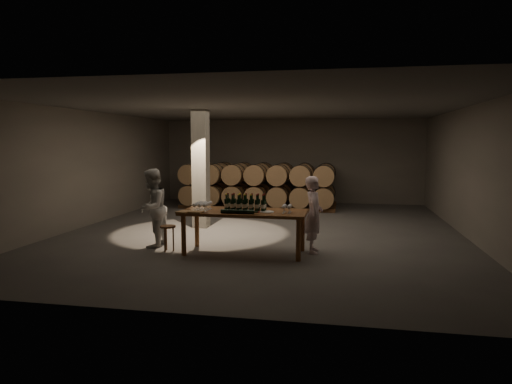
% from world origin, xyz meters
% --- Properties ---
extents(room, '(12.00, 12.00, 12.00)m').
position_xyz_m(room, '(-1.80, 0.20, 1.60)').
color(room, '#4D4B49').
rests_on(room, ground).
extents(tasting_table, '(2.60, 1.10, 0.90)m').
position_xyz_m(tasting_table, '(0.00, -2.50, 0.80)').
color(tasting_table, brown).
rests_on(tasting_table, ground).
extents(barrel_stack_back, '(5.48, 0.95, 1.57)m').
position_xyz_m(barrel_stack_back, '(-0.96, 5.20, 0.83)').
color(barrel_stack_back, brown).
rests_on(barrel_stack_back, ground).
extents(barrel_stack_front, '(5.48, 0.95, 1.57)m').
position_xyz_m(barrel_stack_front, '(-0.96, 3.80, 0.83)').
color(barrel_stack_front, brown).
rests_on(barrel_stack_front, ground).
extents(bottle_cluster, '(0.87, 0.24, 0.36)m').
position_xyz_m(bottle_cluster, '(0.02, -2.47, 1.03)').
color(bottle_cluster, black).
rests_on(bottle_cluster, tasting_table).
extents(lying_bottles, '(0.78, 0.08, 0.08)m').
position_xyz_m(lying_bottles, '(-0.04, -2.90, 0.94)').
color(lying_bottles, black).
rests_on(lying_bottles, tasting_table).
extents(glass_cluster_left, '(0.30, 0.52, 0.17)m').
position_xyz_m(glass_cluster_left, '(-0.89, -2.53, 1.02)').
color(glass_cluster_left, silver).
rests_on(glass_cluster_left, tasting_table).
extents(glass_cluster_right, '(0.19, 0.30, 0.16)m').
position_xyz_m(glass_cluster_right, '(0.90, -2.56, 1.02)').
color(glass_cluster_right, silver).
rests_on(glass_cluster_right, tasting_table).
extents(plate, '(0.29, 0.29, 0.02)m').
position_xyz_m(plate, '(0.50, -2.59, 0.91)').
color(plate, white).
rests_on(plate, tasting_table).
extents(notebook_near, '(0.30, 0.25, 0.03)m').
position_xyz_m(notebook_near, '(-0.90, -2.95, 0.92)').
color(notebook_near, olive).
rests_on(notebook_near, tasting_table).
extents(notebook_corner, '(0.28, 0.33, 0.03)m').
position_xyz_m(notebook_corner, '(-1.17, -2.93, 0.91)').
color(notebook_corner, olive).
rests_on(notebook_corner, tasting_table).
extents(pen, '(0.15, 0.05, 0.01)m').
position_xyz_m(pen, '(-0.72, -2.95, 0.91)').
color(pen, black).
rests_on(pen, tasting_table).
extents(stool, '(0.33, 0.33, 0.55)m').
position_xyz_m(stool, '(-1.64, -2.63, 0.45)').
color(stool, brown).
rests_on(stool, ground).
extents(person_man, '(0.44, 0.62, 1.62)m').
position_xyz_m(person_man, '(1.42, -2.16, 0.81)').
color(person_man, silver).
rests_on(person_man, ground).
extents(person_woman, '(0.66, 0.85, 1.74)m').
position_xyz_m(person_woman, '(-2.15, -2.27, 0.87)').
color(person_woman, silver).
rests_on(person_woman, ground).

